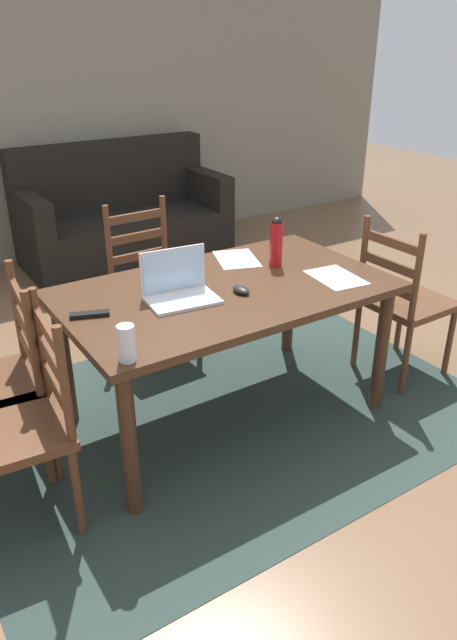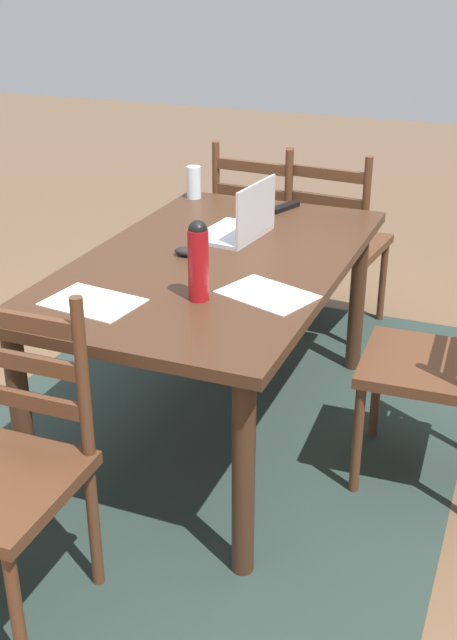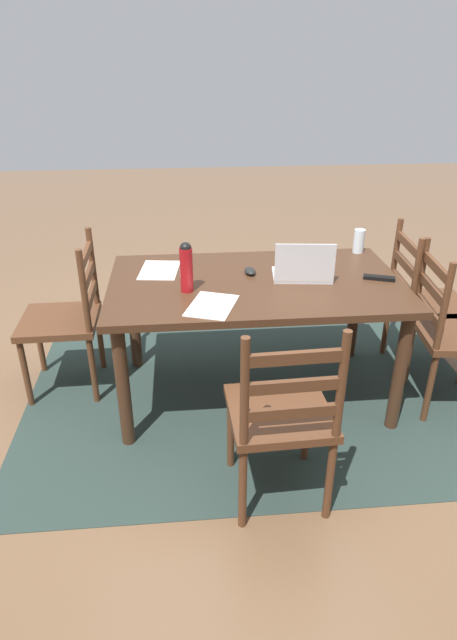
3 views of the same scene
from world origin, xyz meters
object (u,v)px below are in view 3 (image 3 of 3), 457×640
at_px(dining_table, 255,296).
at_px(computer_mouse, 250,271).
at_px(chair_far_head, 282,416).
at_px(tv_remote, 379,278).
at_px(chair_left_far, 453,332).
at_px(laptop, 303,270).
at_px(water_bottle, 186,266).
at_px(chair_left_near, 424,304).
at_px(drinking_glass, 359,241).
at_px(chair_right_near, 66,319).

height_order(dining_table, computer_mouse, computer_mouse).
height_order(chair_far_head, tv_remote, chair_far_head).
bearing_deg(chair_left_far, laptop, -11.93).
distance_m(dining_table, laptop, 0.30).
bearing_deg(chair_left_far, water_bottle, -3.23).
relative_size(computer_mouse, tv_remote, 0.59).
bearing_deg(laptop, chair_left_near, -166.57).
bearing_deg(computer_mouse, tv_remote, 161.31).
bearing_deg(chair_left_near, laptop, 13.43).
bearing_deg(tv_remote, chair_left_far, 91.33).
relative_size(laptop, drinking_glass, 2.34).
relative_size(chair_left_far, chair_far_head, 1.00).
xyz_separation_m(water_bottle, computer_mouse, (-0.36, -0.20, -0.12)).
bearing_deg(water_bottle, computer_mouse, -150.32).
height_order(chair_left_far, tv_remote, chair_left_far).
bearing_deg(laptop, tv_remote, 174.98).
distance_m(chair_left_far, chair_far_head, 1.27).
xyz_separation_m(chair_far_head, laptop, (-0.26, -0.83, 0.34)).
xyz_separation_m(water_bottle, tv_remote, (-1.06, -0.06, -0.13)).
bearing_deg(water_bottle, laptop, -171.66).
bearing_deg(water_bottle, dining_table, -165.04).
distance_m(laptop, tv_remote, 0.43).
bearing_deg(drinking_glass, water_bottle, 24.88).
bearing_deg(chair_left_far, chair_left_near, -89.99).
bearing_deg(chair_left_far, chair_right_near, -9.69).
relative_size(chair_left_far, computer_mouse, 9.50).
height_order(chair_right_near, computer_mouse, chair_right_near).
bearing_deg(dining_table, chair_left_near, -170.06).
height_order(drinking_glass, computer_mouse, drinking_glass).
xyz_separation_m(computer_mouse, tv_remote, (-0.70, 0.15, -0.01)).
xyz_separation_m(chair_right_near, computer_mouse, (-1.07, 0.08, 0.29)).
distance_m(chair_left_far, computer_mouse, 1.18).
height_order(chair_left_far, water_bottle, water_bottle).
height_order(chair_left_near, tv_remote, chair_left_near).
bearing_deg(water_bottle, chair_right_near, -22.11).
height_order(chair_left_far, drinking_glass, chair_left_far).
height_order(dining_table, laptop, laptop).
bearing_deg(drinking_glass, chair_left_far, 123.91).
distance_m(chair_left_near, drinking_glass, 0.56).
height_order(chair_right_near, chair_far_head, same).
relative_size(laptop, water_bottle, 1.29).
xyz_separation_m(dining_table, chair_left_near, (-1.09, -0.19, -0.19)).
height_order(chair_left_far, computer_mouse, chair_left_far).
bearing_deg(chair_left_near, dining_table, 9.94).
bearing_deg(computer_mouse, chair_left_near, 177.83).
bearing_deg(tv_remote, chair_right_near, -77.53).
distance_m(chair_left_near, laptop, 0.92).
height_order(water_bottle, tv_remote, water_bottle).
xyz_separation_m(chair_left_far, chair_right_near, (2.18, -0.37, 0.00)).
bearing_deg(dining_table, tv_remote, 176.22).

